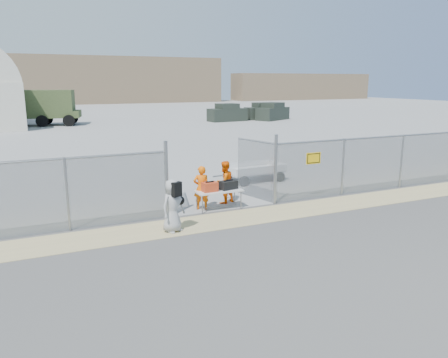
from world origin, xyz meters
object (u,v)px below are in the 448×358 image
folding_table (219,200)px  visitor (173,206)px  security_worker_left (201,188)px  utility_trailer (254,172)px  security_worker_right (224,182)px

folding_table → visitor: bearing=-144.1°
security_worker_left → utility_trailer: bearing=-124.8°
visitor → utility_trailer: visitor is taller
security_worker_left → security_worker_right: security_worker_right is taller
utility_trailer → visitor: bearing=-141.0°
security_worker_right → visitor: visitor is taller
security_worker_left → utility_trailer: 4.85m
folding_table → security_worker_right: security_worker_right is taller
folding_table → security_worker_left: (-0.53, 0.27, 0.42)m
security_worker_right → utility_trailer: security_worker_right is taller
folding_table → visitor: 2.65m
visitor → folding_table: bearing=10.5°
folding_table → utility_trailer: 4.64m
security_worker_left → utility_trailer: size_ratio=0.46×
security_worker_left → security_worker_right: bearing=-143.9°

